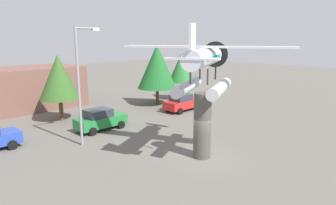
{
  "coord_description": "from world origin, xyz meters",
  "views": [
    {
      "loc": [
        -14.35,
        -11.2,
        7.39
      ],
      "look_at": [
        0.0,
        3.0,
        3.09
      ],
      "focal_mm": 32.36,
      "sensor_mm": 36.0,
      "label": 1
    }
  ],
  "objects_px": {
    "tree_east": "(59,77)",
    "display_pedestal": "(202,126)",
    "tree_center_back": "(157,66)",
    "tree_far_east": "(181,68)",
    "car_mid_green": "(100,119)",
    "streetlight_primary": "(81,78)",
    "car_far_red": "(182,102)",
    "storefront_building": "(6,90)",
    "floatplane_monument": "(204,65)"
  },
  "relations": [
    {
      "from": "display_pedestal",
      "to": "streetlight_primary",
      "type": "xyz_separation_m",
      "value": [
        -4.0,
        7.38,
        2.65
      ]
    },
    {
      "from": "tree_center_back",
      "to": "tree_far_east",
      "type": "bearing_deg",
      "value": 1.04
    },
    {
      "from": "display_pedestal",
      "to": "car_far_red",
      "type": "distance_m",
      "value": 12.61
    },
    {
      "from": "storefront_building",
      "to": "tree_east",
      "type": "xyz_separation_m",
      "value": [
        2.25,
        -7.34,
        1.8
      ]
    },
    {
      "from": "display_pedestal",
      "to": "tree_far_east",
      "type": "height_order",
      "value": "tree_far_east"
    },
    {
      "from": "display_pedestal",
      "to": "floatplane_monument",
      "type": "relative_size",
      "value": 0.42
    },
    {
      "from": "floatplane_monument",
      "to": "car_far_red",
      "type": "relative_size",
      "value": 2.34
    },
    {
      "from": "display_pedestal",
      "to": "car_mid_green",
      "type": "distance_m",
      "value": 9.73
    },
    {
      "from": "car_mid_green",
      "to": "tree_far_east",
      "type": "relative_size",
      "value": 0.74
    },
    {
      "from": "display_pedestal",
      "to": "tree_far_east",
      "type": "relative_size",
      "value": 0.73
    },
    {
      "from": "car_mid_green",
      "to": "streetlight_primary",
      "type": "height_order",
      "value": "streetlight_primary"
    },
    {
      "from": "car_mid_green",
      "to": "car_far_red",
      "type": "distance_m",
      "value": 9.68
    },
    {
      "from": "tree_east",
      "to": "display_pedestal",
      "type": "bearing_deg",
      "value": -81.81
    },
    {
      "from": "car_far_red",
      "to": "storefront_building",
      "type": "relative_size",
      "value": 0.28
    },
    {
      "from": "storefront_building",
      "to": "car_mid_green",
      "type": "bearing_deg",
      "value": -75.84
    },
    {
      "from": "car_mid_green",
      "to": "streetlight_primary",
      "type": "xyz_separation_m",
      "value": [
        -2.77,
        -2.19,
        3.83
      ]
    },
    {
      "from": "display_pedestal",
      "to": "tree_far_east",
      "type": "distance_m",
      "value": 18.67
    },
    {
      "from": "car_far_red",
      "to": "streetlight_primary",
      "type": "xyz_separation_m",
      "value": [
        -12.44,
        -1.9,
        3.83
      ]
    },
    {
      "from": "floatplane_monument",
      "to": "tree_east",
      "type": "height_order",
      "value": "floatplane_monument"
    },
    {
      "from": "display_pedestal",
      "to": "tree_center_back",
      "type": "height_order",
      "value": "tree_center_back"
    },
    {
      "from": "floatplane_monument",
      "to": "tree_center_back",
      "type": "bearing_deg",
      "value": 31.3
    },
    {
      "from": "tree_east",
      "to": "tree_center_back",
      "type": "xyz_separation_m",
      "value": [
        10.85,
        -1.3,
        0.33
      ]
    },
    {
      "from": "streetlight_primary",
      "to": "car_far_red",
      "type": "bearing_deg",
      "value": 8.7
    },
    {
      "from": "car_far_red",
      "to": "tree_far_east",
      "type": "relative_size",
      "value": 0.74
    },
    {
      "from": "tree_center_back",
      "to": "car_far_red",
      "type": "bearing_deg",
      "value": -94.12
    },
    {
      "from": "car_far_red",
      "to": "tree_east",
      "type": "height_order",
      "value": "tree_east"
    },
    {
      "from": "streetlight_primary",
      "to": "tree_east",
      "type": "distance_m",
      "value": 7.55
    },
    {
      "from": "tree_far_east",
      "to": "storefront_building",
      "type": "bearing_deg",
      "value": 153.52
    },
    {
      "from": "streetlight_primary",
      "to": "tree_far_east",
      "type": "relative_size",
      "value": 1.44
    },
    {
      "from": "car_far_red",
      "to": "tree_center_back",
      "type": "bearing_deg",
      "value": 85.88
    },
    {
      "from": "streetlight_primary",
      "to": "tree_center_back",
      "type": "xyz_separation_m",
      "value": [
        12.74,
        5.97,
        -0.4
      ]
    },
    {
      "from": "floatplane_monument",
      "to": "storefront_building",
      "type": "height_order",
      "value": "floatplane_monument"
    },
    {
      "from": "storefront_building",
      "to": "display_pedestal",
      "type": "bearing_deg",
      "value": -78.78
    },
    {
      "from": "display_pedestal",
      "to": "car_mid_green",
      "type": "height_order",
      "value": "display_pedestal"
    },
    {
      "from": "streetlight_primary",
      "to": "storefront_building",
      "type": "distance_m",
      "value": 14.84
    },
    {
      "from": "tree_center_back",
      "to": "tree_far_east",
      "type": "height_order",
      "value": "tree_center_back"
    },
    {
      "from": "storefront_building",
      "to": "tree_center_back",
      "type": "bearing_deg",
      "value": -33.42
    },
    {
      "from": "floatplane_monument",
      "to": "streetlight_primary",
      "type": "xyz_separation_m",
      "value": [
        -4.12,
        7.33,
        -1.08
      ]
    },
    {
      "from": "floatplane_monument",
      "to": "tree_center_back",
      "type": "xyz_separation_m",
      "value": [
        8.62,
        13.3,
        -1.48
      ]
    },
    {
      "from": "car_mid_green",
      "to": "car_far_red",
      "type": "bearing_deg",
      "value": -1.72
    },
    {
      "from": "car_mid_green",
      "to": "floatplane_monument",
      "type": "bearing_deg",
      "value": -81.95
    },
    {
      "from": "tree_east",
      "to": "tree_center_back",
      "type": "bearing_deg",
      "value": -6.85
    },
    {
      "from": "tree_far_east",
      "to": "tree_center_back",
      "type": "bearing_deg",
      "value": -178.96
    },
    {
      "from": "display_pedestal",
      "to": "storefront_building",
      "type": "xyz_separation_m",
      "value": [
        -4.36,
        22.0,
        0.12
      ]
    },
    {
      "from": "tree_east",
      "to": "tree_far_east",
      "type": "relative_size",
      "value": 1.06
    },
    {
      "from": "streetlight_primary",
      "to": "storefront_building",
      "type": "height_order",
      "value": "streetlight_primary"
    },
    {
      "from": "tree_far_east",
      "to": "car_far_red",
      "type": "bearing_deg",
      "value": -136.74
    },
    {
      "from": "streetlight_primary",
      "to": "display_pedestal",
      "type": "bearing_deg",
      "value": -61.56
    },
    {
      "from": "display_pedestal",
      "to": "car_mid_green",
      "type": "bearing_deg",
      "value": 97.31
    },
    {
      "from": "car_mid_green",
      "to": "tree_far_east",
      "type": "distance_m",
      "value": 14.9
    }
  ]
}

